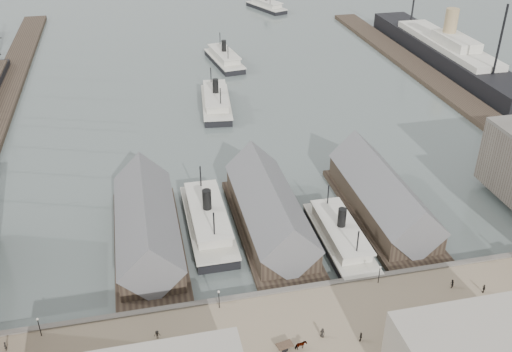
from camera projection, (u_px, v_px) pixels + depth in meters
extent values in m
plane|color=#4C5755|center=(290.00, 279.00, 110.30)|extent=(900.00, 900.00, 0.00)
cube|color=#59544C|center=(298.00, 292.00, 105.34)|extent=(180.00, 1.20, 2.30)
cube|color=#2D231C|center=(434.00, 81.00, 200.65)|extent=(10.00, 180.00, 1.60)
cube|color=#2D231C|center=(149.00, 245.00, 118.53)|extent=(14.00, 42.00, 1.20)
cube|color=#2D231C|center=(147.00, 230.00, 117.82)|extent=(12.00, 36.00, 5.00)
cube|color=#59595B|center=(146.00, 220.00, 116.51)|extent=(12.60, 37.00, 12.60)
cube|color=#2D231C|center=(270.00, 229.00, 123.49)|extent=(14.00, 42.00, 1.20)
cube|color=#2D231C|center=(269.00, 215.00, 122.77)|extent=(12.00, 36.00, 5.00)
cube|color=#59595B|center=(269.00, 205.00, 121.47)|extent=(12.60, 37.00, 12.60)
cube|color=#2D231C|center=(382.00, 214.00, 128.45)|extent=(14.00, 42.00, 1.20)
cube|color=#2D231C|center=(382.00, 200.00, 127.73)|extent=(12.00, 36.00, 5.00)
cube|color=#59595B|center=(383.00, 191.00, 126.42)|extent=(12.60, 37.00, 12.60)
cylinder|color=black|center=(40.00, 328.00, 93.91)|extent=(0.16, 0.16, 3.60)
sphere|color=beige|center=(37.00, 319.00, 92.95)|extent=(0.44, 0.44, 0.44)
cylinder|color=black|center=(219.00, 300.00, 99.63)|extent=(0.16, 0.16, 3.60)
sphere|color=beige|center=(219.00, 292.00, 98.67)|extent=(0.44, 0.44, 0.44)
cylinder|color=black|center=(379.00, 275.00, 105.35)|extent=(0.16, 0.16, 3.60)
sphere|color=beige|center=(380.00, 267.00, 104.39)|extent=(0.44, 0.44, 0.44)
cube|color=black|center=(208.00, 226.00, 123.97)|extent=(8.48, 29.66, 1.91)
cube|color=beige|center=(208.00, 221.00, 123.27)|extent=(8.90, 29.66, 0.53)
cube|color=beige|center=(208.00, 215.00, 122.53)|extent=(6.89, 21.19, 2.33)
cube|color=beige|center=(207.00, 209.00, 121.78)|extent=(7.42, 23.31, 0.42)
cylinder|color=black|center=(207.00, 200.00, 120.61)|extent=(1.91, 1.91, 4.77)
cylinder|color=black|center=(201.00, 179.00, 128.75)|extent=(0.32, 0.32, 6.36)
cylinder|color=black|center=(214.00, 226.00, 112.68)|extent=(0.32, 0.32, 6.36)
cube|color=black|center=(340.00, 242.00, 119.13)|extent=(7.67, 26.85, 1.73)
cube|color=beige|center=(340.00, 237.00, 118.50)|extent=(8.06, 26.85, 0.48)
cube|color=beige|center=(341.00, 232.00, 117.83)|extent=(6.23, 19.18, 2.11)
cube|color=beige|center=(341.00, 226.00, 117.15)|extent=(6.71, 21.10, 0.38)
cylinder|color=black|center=(342.00, 218.00, 116.09)|extent=(1.73, 1.73, 4.32)
cylinder|color=black|center=(328.00, 197.00, 123.46)|extent=(0.29, 0.29, 5.75)
cylinder|color=black|center=(357.00, 244.00, 108.91)|extent=(0.29, 0.29, 5.75)
cube|color=black|center=(216.00, 106.00, 181.25)|extent=(11.40, 29.70, 1.86)
cube|color=beige|center=(216.00, 102.00, 180.58)|extent=(11.81, 29.75, 0.52)
cube|color=beige|center=(216.00, 97.00, 179.85)|extent=(8.95, 21.30, 2.28)
cube|color=beige|center=(216.00, 93.00, 179.12)|extent=(9.69, 23.42, 0.41)
cylinder|color=black|center=(216.00, 86.00, 177.98)|extent=(1.86, 1.86, 4.66)
cylinder|color=black|center=(211.00, 77.00, 185.93)|extent=(0.31, 0.31, 6.21)
cylinder|color=black|center=(221.00, 98.00, 170.23)|extent=(0.31, 0.31, 6.21)
cube|color=black|center=(224.00, 62.00, 217.99)|extent=(11.50, 28.21, 1.76)
cube|color=beige|center=(224.00, 59.00, 217.35)|extent=(11.89, 28.27, 0.49)
cube|color=beige|center=(224.00, 55.00, 216.66)|extent=(8.98, 20.26, 2.15)
cube|color=beige|center=(224.00, 52.00, 215.97)|extent=(9.73, 22.26, 0.39)
cylinder|color=black|center=(224.00, 46.00, 214.89)|extent=(1.76, 1.76, 4.40)
cylinder|color=black|center=(220.00, 40.00, 222.41)|extent=(0.29, 0.29, 5.87)
cylinder|color=black|center=(228.00, 54.00, 207.56)|extent=(0.29, 0.29, 5.87)
cube|color=black|center=(266.00, 8.00, 290.02)|extent=(16.49, 26.87, 1.67)
cube|color=beige|center=(266.00, 6.00, 289.41)|extent=(16.84, 27.00, 0.46)
cube|color=beige|center=(266.00, 3.00, 288.76)|extent=(12.46, 19.46, 2.04)
cube|color=beige|center=(266.00, 0.00, 288.11)|extent=(13.57, 21.35, 0.37)
cylinder|color=black|center=(270.00, 1.00, 280.14)|extent=(0.28, 0.28, 5.56)
cube|color=black|center=(445.00, 55.00, 217.64)|extent=(14.23, 103.99, 6.57)
cube|color=beige|center=(447.00, 44.00, 215.44)|extent=(12.04, 60.20, 2.19)
cube|color=beige|center=(456.00, 41.00, 209.44)|extent=(8.76, 21.89, 3.28)
cylinder|color=tan|center=(451.00, 23.00, 211.58)|extent=(4.82, 4.82, 10.95)
imported|color=black|center=(301.00, 346.00, 91.87)|extent=(2.04, 1.22, 1.61)
cube|color=#3F2D21|center=(285.00, 345.00, 91.76)|extent=(2.84, 1.97, 0.25)
cylinder|color=black|center=(285.00, 350.00, 91.33)|extent=(1.09, 0.29, 1.10)
cylinder|color=black|center=(284.00, 344.00, 92.54)|extent=(1.09, 0.29, 1.10)
imported|color=black|center=(488.00, 345.00, 91.99)|extent=(2.06, 2.16, 1.69)
cube|color=#3F2D21|center=(472.00, 341.00, 92.58)|extent=(3.00, 2.57, 0.25)
cylinder|color=black|center=(471.00, 346.00, 92.18)|extent=(1.00, 0.60, 1.10)
cylinder|color=black|center=(471.00, 339.00, 93.34)|extent=(1.00, 0.60, 1.10)
imported|color=black|center=(5.00, 346.00, 91.63)|extent=(0.57, 0.71, 1.76)
imported|color=black|center=(157.00, 335.00, 93.90)|extent=(1.09, 0.67, 1.63)
imported|color=black|center=(322.00, 333.00, 94.17)|extent=(1.02, 0.99, 1.77)
imported|color=black|center=(392.00, 321.00, 96.64)|extent=(0.72, 0.75, 1.66)
imported|color=black|center=(452.00, 284.00, 104.69)|extent=(1.11, 1.08, 1.79)
imported|color=black|center=(477.00, 345.00, 91.92)|extent=(0.98, 1.28, 1.75)
imported|color=black|center=(484.00, 289.00, 103.56)|extent=(0.65, 1.11, 1.78)
imported|color=black|center=(361.00, 337.00, 93.40)|extent=(0.87, 1.15, 1.81)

